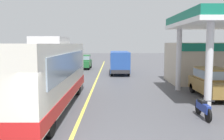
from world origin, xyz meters
TOP-DOWN VIEW (x-y plane):
  - ground at (0.00, 20.00)m, footprint 120.00×120.00m
  - lane_divider_stripe at (0.00, 15.00)m, footprint 0.16×50.00m
  - coach_bus_main at (-1.92, 6.43)m, footprint 2.60×11.04m
  - gas_station_roadside at (9.86, 12.82)m, footprint 9.10×11.95m
  - car_at_pump at (7.66, 9.05)m, footprint 1.70×4.20m
  - minibus_opposing_lane at (2.28, 21.16)m, footprint 2.04×6.13m
  - motorcycle_parked_forecourt at (5.52, 4.79)m, footprint 0.55×1.80m
  - car_trailing_behind_bus at (-2.26, 26.45)m, footprint 1.70×4.20m

SIDE VIEW (x-z plane):
  - ground at x=0.00m, z-range 0.00..0.00m
  - lane_divider_stripe at x=0.00m, z-range 0.00..0.01m
  - motorcycle_parked_forecourt at x=5.52m, z-range -0.02..0.90m
  - car_at_pump at x=7.66m, z-range 0.10..1.92m
  - car_trailing_behind_bus at x=-2.26m, z-range 0.10..1.92m
  - minibus_opposing_lane at x=2.28m, z-range 0.25..2.69m
  - coach_bus_main at x=-1.92m, z-range -0.12..3.56m
  - gas_station_roadside at x=9.86m, z-range 0.08..5.18m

